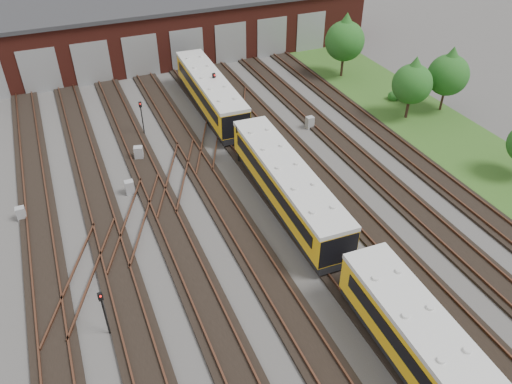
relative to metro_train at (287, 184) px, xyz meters
name	(u,v)px	position (x,y,z in m)	size (l,w,h in m)	color
ground	(312,288)	(-2.00, -7.56, -1.86)	(120.00, 120.00, 0.00)	#44413F
track_network	(305,281)	(-2.17, -6.97, -1.75)	(30.40, 70.00, 0.33)	black
maintenance_shed	(146,28)	(-2.01, 32.42, 1.34)	(51.00, 12.50, 6.35)	#531C14
grass_verge	(454,141)	(17.00, 2.44, -1.84)	(8.00, 55.00, 0.05)	#2A511B
metro_train	(287,184)	(0.00, 0.00, 0.00)	(3.09, 46.54, 2.99)	black
signal_mast_0	(103,308)	(-13.24, -6.21, 0.09)	(0.26, 0.24, 3.04)	black
signal_mast_1	(142,114)	(-6.80, 13.87, 0.12)	(0.25, 0.23, 3.11)	black
signal_mast_2	(214,88)	(0.34, 15.70, 0.52)	(0.32, 0.30, 3.75)	black
signal_mast_3	(238,139)	(-0.97, 6.50, 0.27)	(0.31, 0.29, 3.30)	black
relay_cabinet_0	(21,214)	(-17.00, 5.68, -1.37)	(0.58, 0.49, 0.97)	#9A9C9F
relay_cabinet_1	(139,153)	(-8.07, 10.13, -1.30)	(0.68, 0.56, 1.13)	#9A9C9F
relay_cabinet_2	(130,187)	(-9.68, 5.81, -1.34)	(0.62, 0.52, 1.04)	#9A9C9F
relay_cabinet_3	(219,118)	(-0.11, 13.37, -1.41)	(0.54, 0.45, 0.90)	#9A9C9F
relay_cabinet_4	(310,122)	(6.88, 9.38, -1.32)	(0.64, 0.54, 1.07)	#9A9C9F
tree_0	(345,36)	(15.42, 18.19, 2.45)	(4.05, 4.05, 6.71)	#301D15
tree_1	(413,79)	(15.89, 7.61, 1.87)	(3.50, 3.50, 5.81)	#301D15
tree_2	(449,70)	(19.81, 7.62, 2.07)	(3.69, 3.69, 6.12)	#301D15
bush_1	(394,95)	(17.04, 11.18, -1.33)	(1.06, 1.06, 1.06)	#154C16
bush_2	(407,96)	(18.05, 10.41, -1.28)	(1.16, 1.16, 1.16)	#154C16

